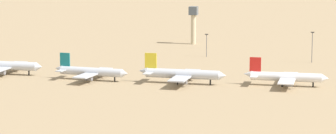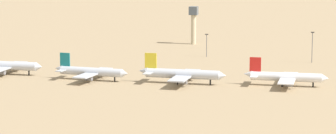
% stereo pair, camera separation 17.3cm
% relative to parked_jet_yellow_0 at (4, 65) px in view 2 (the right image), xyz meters
% --- Properties ---
extents(ground, '(4000.00, 4000.00, 0.00)m').
position_rel_parked_jet_yellow_0_xyz_m(ground, '(90.73, -0.52, -4.24)').
color(ground, '#9E8460').
extents(parked_jet_yellow_0, '(38.99, 32.59, 12.93)m').
position_rel_parked_jet_yellow_0_xyz_m(parked_jet_yellow_0, '(0.00, 0.00, 0.00)').
color(parked_jet_yellow_0, silver).
rests_on(parked_jet_yellow_0, ground).
extents(parked_jet_teal_1, '(36.15, 30.49, 11.94)m').
position_rel_parked_jet_yellow_0_xyz_m(parked_jet_teal_1, '(45.51, -5.11, -0.32)').
color(parked_jet_teal_1, silver).
rests_on(parked_jet_teal_1, ground).
extents(parked_jet_yellow_2, '(39.71, 33.21, 13.16)m').
position_rel_parked_jet_yellow_0_xyz_m(parked_jet_yellow_2, '(87.50, -3.68, 0.08)').
color(parked_jet_yellow_2, silver).
rests_on(parked_jet_yellow_2, ground).
extents(parked_jet_red_3, '(36.72, 30.74, 12.16)m').
position_rel_parked_jet_yellow_0_xyz_m(parked_jet_red_3, '(132.41, 1.79, -0.25)').
color(parked_jet_red_3, white).
rests_on(parked_jet_red_3, ground).
extents(control_tower, '(5.20, 5.20, 23.54)m').
position_rel_parked_jet_yellow_0_xyz_m(control_tower, '(62.40, 135.06, 9.97)').
color(control_tower, '#C6B793').
rests_on(control_tower, ground).
extents(light_pole_west, '(1.80, 0.50, 12.73)m').
position_rel_parked_jet_yellow_0_xyz_m(light_pole_west, '(81.58, 81.63, 3.29)').
color(light_pole_west, '#59595E').
rests_on(light_pole_west, ground).
extents(light_pole_mid, '(1.80, 0.50, 16.26)m').
position_rel_parked_jet_yellow_0_xyz_m(light_pole_mid, '(139.36, 73.71, 5.11)').
color(light_pole_mid, '#59595E').
rests_on(light_pole_mid, ground).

